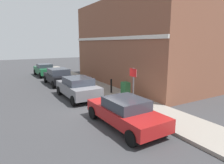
{
  "coord_description": "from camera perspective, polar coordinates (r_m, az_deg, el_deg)",
  "views": [
    {
      "loc": [
        -5.15,
        -9.95,
        3.78
      ],
      "look_at": [
        1.39,
        1.18,
        1.2
      ],
      "focal_mm": 31.58,
      "sensor_mm": 36.0,
      "label": 1
    }
  ],
  "objects": [
    {
      "name": "ground",
      "position": [
        11.82,
        -2.95,
        -7.36
      ],
      "size": [
        80.0,
        80.0,
        0.0
      ],
      "primitive_type": "plane",
      "color": "#38383A"
    },
    {
      "name": "utility_cabinet",
      "position": [
        12.77,
        3.91,
        -2.76
      ],
      "size": [
        0.46,
        0.61,
        1.15
      ],
      "color": "#1E4C28",
      "rests_on": "sidewalk"
    },
    {
      "name": "sidewalk",
      "position": [
        17.88,
        -6.05,
        -0.72
      ],
      "size": [
        2.31,
        30.0,
        0.15
      ],
      "primitive_type": "cube",
      "color": "gray",
      "rests_on": "ground"
    },
    {
      "name": "street_sign",
      "position": [
        10.75,
        6.15,
        -0.12
      ],
      "size": [
        0.08,
        0.6,
        2.3
      ],
      "color": "#59595B",
      "rests_on": "sidewalk"
    },
    {
      "name": "car_black",
      "position": [
        18.8,
        -15.22,
        1.66
      ],
      "size": [
        1.98,
        4.02,
        1.47
      ],
      "rotation": [
        0.0,
        0.0,
        1.58
      ],
      "color": "black",
      "rests_on": "ground"
    },
    {
      "name": "corner_building",
      "position": [
        18.74,
        7.63,
        10.97
      ],
      "size": [
        6.45,
        13.65,
        7.41
      ],
      "color": "brown",
      "rests_on": "ground"
    },
    {
      "name": "car_red",
      "position": [
        9.05,
        3.83,
        -8.62
      ],
      "size": [
        1.96,
        4.33,
        1.34
      ],
      "rotation": [
        0.0,
        0.0,
        1.59
      ],
      "color": "maroon",
      "rests_on": "ground"
    },
    {
      "name": "car_grey",
      "position": [
        13.75,
        -9.85,
        -1.52
      ],
      "size": [
        1.97,
        4.16,
        1.46
      ],
      "rotation": [
        0.0,
        0.0,
        1.57
      ],
      "color": "slate",
      "rests_on": "ground"
    },
    {
      "name": "bollard_near_cabinet",
      "position": [
        14.46,
        -0.22,
        -0.97
      ],
      "size": [
        0.14,
        0.14,
        1.04
      ],
      "color": "black",
      "rests_on": "sidewalk"
    },
    {
      "name": "car_green",
      "position": [
        24.1,
        -18.97,
        3.42
      ],
      "size": [
        1.87,
        4.0,
        1.4
      ],
      "rotation": [
        0.0,
        0.0,
        1.59
      ],
      "color": "#195933",
      "rests_on": "ground"
    }
  ]
}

